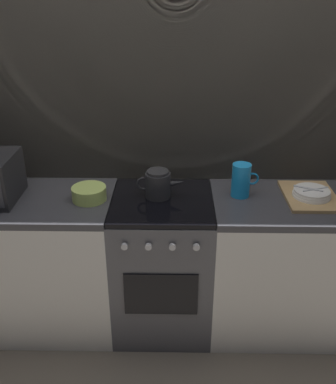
{
  "coord_description": "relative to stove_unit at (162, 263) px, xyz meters",
  "views": [
    {
      "loc": [
        0.07,
        -2.29,
        2.07
      ],
      "look_at": [
        0.03,
        0.0,
        0.95
      ],
      "focal_mm": 41.03,
      "sensor_mm": 36.0,
      "label": 1
    }
  ],
  "objects": [
    {
      "name": "ground_plane",
      "position": [
        0.0,
        0.0,
        -0.45
      ],
      "size": [
        8.0,
        8.0,
        0.0
      ],
      "primitive_type": "plane",
      "color": "#6B6054"
    },
    {
      "name": "back_wall",
      "position": [
        0.0,
        0.32,
        0.75
      ],
      "size": [
        3.6,
        0.05,
        2.4
      ],
      "color": "#A39989",
      "rests_on": "ground_plane"
    },
    {
      "name": "counter_left",
      "position": [
        -0.9,
        0.0,
        0.0
      ],
      "size": [
        1.2,
        0.6,
        0.9
      ],
      "color": "silver",
      "rests_on": "ground_plane"
    },
    {
      "name": "stove_unit",
      "position": [
        0.0,
        0.0,
        0.0
      ],
      "size": [
        0.6,
        0.63,
        0.9
      ],
      "color": "#4C4C51",
      "rests_on": "ground_plane"
    },
    {
      "name": "counter_right",
      "position": [
        0.9,
        0.0,
        0.0
      ],
      "size": [
        1.2,
        0.6,
        0.9
      ],
      "color": "silver",
      "rests_on": "ground_plane"
    },
    {
      "name": "kettle",
      "position": [
        -0.02,
        0.04,
        0.53
      ],
      "size": [
        0.28,
        0.15,
        0.17
      ],
      "color": "#262628",
      "rests_on": "stove_unit"
    },
    {
      "name": "mixing_bowl",
      "position": [
        -0.42,
        -0.0,
        0.49
      ],
      "size": [
        0.2,
        0.2,
        0.08
      ],
      "primitive_type": "cylinder",
      "color": "#B7D166",
      "rests_on": "counter_left"
    },
    {
      "name": "pitcher",
      "position": [
        0.46,
        0.06,
        0.55
      ],
      "size": [
        0.16,
        0.11,
        0.2
      ],
      "color": "#198CD8",
      "rests_on": "counter_right"
    },
    {
      "name": "dish_pile",
      "position": [
        0.87,
        0.03,
        0.47
      ],
      "size": [
        0.3,
        0.4,
        0.07
      ],
      "color": "tan",
      "rests_on": "counter_right"
    }
  ]
}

